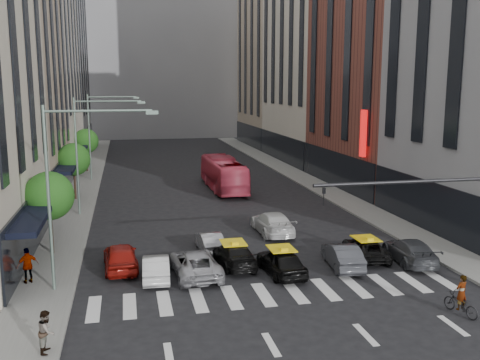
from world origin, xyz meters
TOP-DOWN VIEW (x-y plane):
  - ground at (0.00, 0.00)m, footprint 160.00×160.00m
  - sidewalk_left at (-11.50, 30.00)m, footprint 3.00×96.00m
  - sidewalk_right at (11.50, 30.00)m, footprint 3.00×96.00m
  - building_left_b at (-17.00, 28.00)m, footprint 8.00×16.00m
  - building_left_c at (-17.00, 46.00)m, footprint 8.00×20.00m
  - building_left_d at (-17.00, 65.00)m, footprint 8.00×18.00m
  - building_right_b at (17.00, 27.00)m, footprint 8.00×18.00m
  - building_right_c at (17.00, 46.00)m, footprint 8.00×20.00m
  - building_right_d at (17.00, 65.00)m, footprint 8.00×18.00m
  - building_far at (0.00, 85.00)m, footprint 30.00×10.00m
  - tree_near at (-11.80, 10.00)m, footprint 2.88×2.88m
  - tree_mid at (-11.80, 26.00)m, footprint 2.88×2.88m
  - tree_far at (-11.80, 42.00)m, footprint 2.88×2.88m
  - streetlamp_near at (-10.04, 4.00)m, footprint 5.38×0.25m
  - streetlamp_mid at (-10.04, 20.00)m, footprint 5.38×0.25m
  - streetlamp_far at (-10.04, 36.00)m, footprint 5.38×0.25m
  - traffic_signal at (7.69, -1.00)m, footprint 10.10×0.20m
  - liberty_sign at (12.60, 20.00)m, footprint 0.30×0.70m
  - car_red at (-7.80, 6.65)m, footprint 2.03×4.52m
  - car_white_front at (-5.98, 4.80)m, footprint 1.54×3.95m
  - car_silver at (-3.91, 4.83)m, footprint 2.58×5.09m
  - taxi_left at (-1.59, 6.00)m, footprint 2.28×4.70m
  - taxi_center at (0.64, 4.05)m, footprint 2.07×4.33m
  - car_grey_mid at (4.30, 4.40)m, footprint 1.96×4.36m
  - taxi_right at (6.27, 5.62)m, footprint 2.46×4.45m
  - car_grey_curb at (8.45, 4.42)m, footprint 2.41×4.88m
  - car_row2_left at (-2.49, 8.91)m, footprint 1.48×3.79m
  - car_row2_right at (2.35, 11.92)m, footprint 2.18×5.23m
  - bus at (1.90, 28.01)m, footprint 2.84×11.26m
  - motorcycle at (6.95, -2.58)m, footprint 1.09×1.98m
  - rider at (6.95, -2.58)m, footprint 0.66×0.51m
  - pedestrian_near at (-10.46, -2.53)m, footprint 0.68×0.84m
  - pedestrian_far at (-12.37, 5.18)m, footprint 1.17×0.88m

SIDE VIEW (x-z plane):
  - ground at x=0.00m, z-range 0.00..0.00m
  - sidewalk_left at x=-11.50m, z-range 0.00..0.15m
  - sidewalk_right at x=11.50m, z-range 0.00..0.15m
  - motorcycle at x=6.95m, z-range 0.00..0.99m
  - taxi_right at x=6.27m, z-range 0.00..1.18m
  - car_row2_left at x=-2.49m, z-range 0.00..1.23m
  - car_white_front at x=-5.98m, z-range 0.00..1.28m
  - taxi_left at x=-1.59m, z-range 0.00..1.32m
  - car_grey_curb at x=8.45m, z-range 0.00..1.37m
  - car_silver at x=-3.91m, z-range 0.00..1.38m
  - car_grey_mid at x=4.30m, z-range 0.00..1.39m
  - taxi_center at x=0.64m, z-range 0.00..1.43m
  - car_red at x=-7.80m, z-range 0.00..1.51m
  - car_row2_right at x=2.35m, z-range 0.00..1.51m
  - pedestrian_near at x=-10.46m, z-range 0.15..1.79m
  - pedestrian_far at x=-12.37m, z-range 0.15..1.99m
  - bus at x=1.90m, z-range 0.00..3.12m
  - rider at x=6.95m, z-range 0.99..2.59m
  - tree_near at x=-11.80m, z-range 1.18..6.13m
  - tree_mid at x=-11.80m, z-range 1.18..6.13m
  - tree_far at x=-11.80m, z-range 1.18..6.13m
  - traffic_signal at x=7.69m, z-range 1.47..7.47m
  - streetlamp_near at x=-10.04m, z-range 1.40..10.40m
  - streetlamp_mid at x=-10.04m, z-range 1.40..10.40m
  - streetlamp_far at x=-10.04m, z-range 1.40..10.40m
  - liberty_sign at x=12.60m, z-range 4.00..8.00m
  - building_left_b at x=-17.00m, z-range 0.00..24.00m
  - building_right_b at x=17.00m, z-range 0.00..26.00m
  - building_right_d at x=17.00m, z-range 0.00..28.00m
  - building_left_d at x=-17.00m, z-range 0.00..30.00m
  - building_left_c at x=-17.00m, z-range 0.00..36.00m
  - building_far at x=0.00m, z-range 0.00..36.00m
  - building_right_c at x=17.00m, z-range 0.00..40.00m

